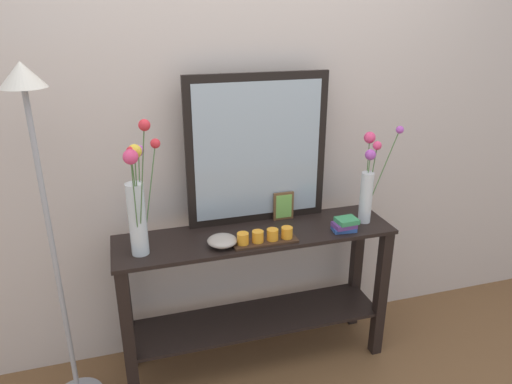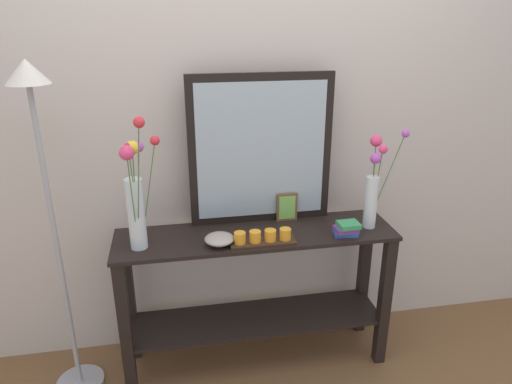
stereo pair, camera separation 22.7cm
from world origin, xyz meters
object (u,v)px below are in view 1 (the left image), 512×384
Objects in this scene: candle_tray at (265,238)px; picture_frame_small at (283,206)px; vase_right at (368,181)px; console_table at (256,282)px; book_stack at (345,225)px; decorative_bowl at (222,241)px; tall_vase_left at (138,201)px; mirror_leaning at (258,150)px; floor_lamp at (43,192)px.

picture_frame_small is at bearing 52.97° from candle_tray.
vase_right is at bearing -19.82° from picture_frame_small.
book_stack is (0.44, -0.10, 0.32)m from console_table.
decorative_bowl is (-0.38, -0.21, -0.05)m from picture_frame_small.
vase_right is 1.66× the size of candle_tray.
tall_vase_left reaches higher than console_table.
picture_frame_small is (0.14, -0.03, -0.31)m from mirror_leaning.
candle_tray is (0.01, -0.11, 0.32)m from console_table.
mirror_leaning is at bearing 167.72° from picture_frame_small.
mirror_leaning is 2.43× the size of candle_tray.
picture_frame_small is 1.08× the size of decorative_bowl.
vase_right is 4.18× the size of book_stack.
console_table is at bearing 95.93° from candle_tray.
vase_right is at bearing -2.67° from console_table.
book_stack is (0.25, -0.22, -0.04)m from picture_frame_small.
console_table is 0.79m from vase_right.
book_stack is at bearing -153.97° from vase_right.
book_stack is at bearing -13.42° from console_table.
mirror_leaning reaches higher than tall_vase_left.
tall_vase_left reaches higher than book_stack.
decorative_bowl is at bearing -4.14° from tall_vase_left.
decorative_bowl is at bearing -4.87° from floor_lamp.
mirror_leaning is 0.66m from tall_vase_left.
mirror_leaning is 0.59m from vase_right.
candle_tray reaches higher than console_table.
decorative_bowl is at bearing 173.42° from candle_tray.
book_stack is (0.63, -0.01, 0.01)m from decorative_bowl.
picture_frame_small reaches higher than console_table.
picture_frame_small reaches higher than book_stack.
candle_tray reaches higher than decorative_bowl.
tall_vase_left reaches higher than candle_tray.
book_stack is at bearing -3.23° from floor_lamp.
tall_vase_left is 5.16× the size of book_stack.
console_table is 0.43m from picture_frame_small.
floor_lamp is at bearing 175.13° from decorative_bowl.
picture_frame_small is 0.44m from decorative_bowl.
floor_lamp is (-0.38, 0.04, 0.07)m from tall_vase_left.
floor_lamp is (-1.54, 0.00, 0.11)m from vase_right.
floor_lamp is at bearing -178.37° from console_table.
tall_vase_left is at bearing 177.66° from book_stack.
mirror_leaning is 0.47× the size of floor_lamp.
tall_vase_left reaches higher than decorative_bowl.
mirror_leaning is 0.34m from picture_frame_small.
tall_vase_left is at bearing -178.22° from vase_right.
floor_lamp is at bearing 174.42° from tall_vase_left.
vase_right is 0.46m from picture_frame_small.
candle_tray is 0.43m from book_stack.
book_stack is (-0.16, -0.08, -0.19)m from vase_right.
picture_frame_small is (-0.41, 0.15, -0.15)m from vase_right.
mirror_leaning reaches higher than candle_tray.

